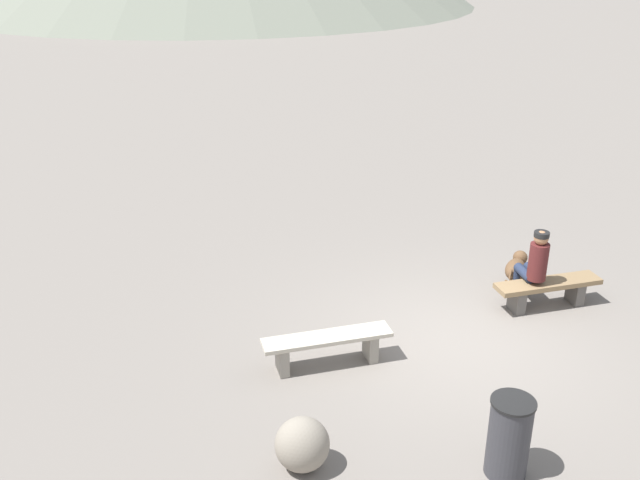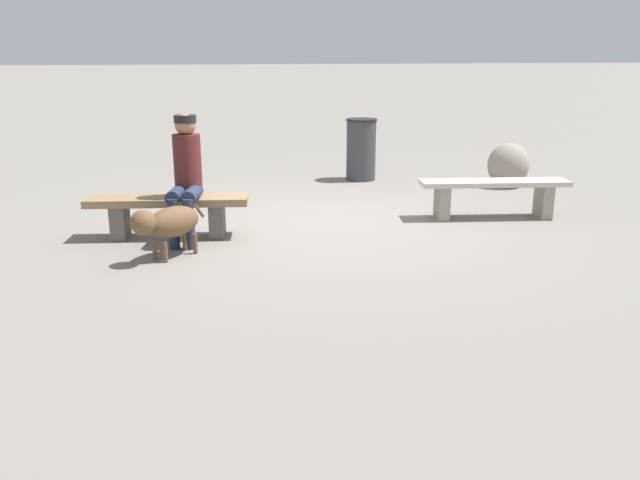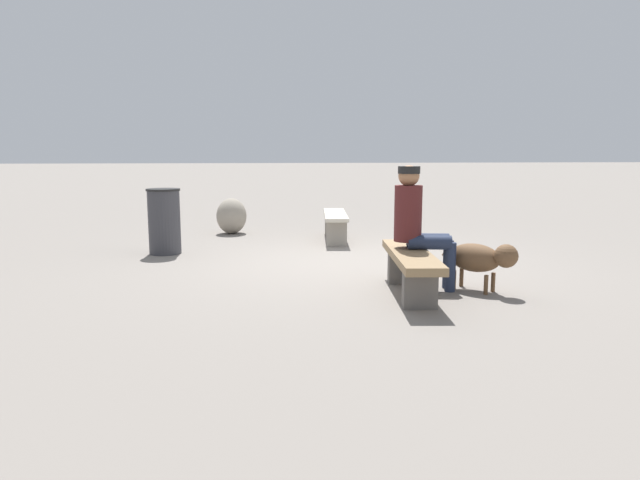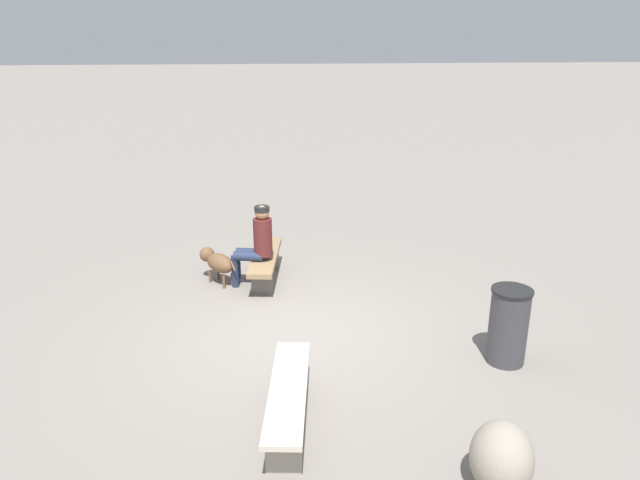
# 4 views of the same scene
# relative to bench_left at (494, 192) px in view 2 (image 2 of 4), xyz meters

# --- Properties ---
(ground) EXTENTS (210.00, 210.00, 0.06)m
(ground) POSITION_rel_bench_left_xyz_m (2.00, -0.28, -0.35)
(ground) COLOR gray
(bench_left) EXTENTS (1.82, 0.66, 0.46)m
(bench_left) POSITION_rel_bench_left_xyz_m (0.00, 0.00, 0.00)
(bench_left) COLOR gray
(bench_left) RESTS_ON ground
(bench_right) EXTENTS (1.77, 0.67, 0.45)m
(bench_right) POSITION_rel_bench_left_xyz_m (3.85, -0.01, -0.01)
(bench_right) COLOR #605B56
(bench_right) RESTS_ON ground
(seated_person) EXTENTS (0.41, 0.66, 1.33)m
(seated_person) POSITION_rel_bench_left_xyz_m (3.64, 0.13, 0.43)
(seated_person) COLOR #511E1E
(seated_person) RESTS_ON ground
(dog) EXTENTS (0.72, 0.63, 0.54)m
(dog) POSITION_rel_bench_left_xyz_m (3.86, 0.76, 0.04)
(dog) COLOR brown
(dog) RESTS_ON ground
(trash_bin) EXTENTS (0.49, 0.49, 0.96)m
(trash_bin) POSITION_rel_bench_left_xyz_m (0.86, -2.74, 0.16)
(trash_bin) COLOR #38383D
(trash_bin) RESTS_ON ground
(boulder) EXTENTS (0.76, 0.73, 0.65)m
(boulder) POSITION_rel_bench_left_xyz_m (-1.14, -1.72, 0.00)
(boulder) COLOR gray
(boulder) RESTS_ON ground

